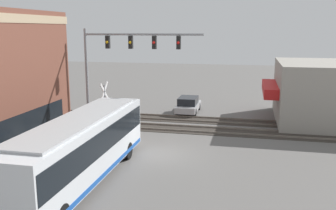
{
  "coord_description": "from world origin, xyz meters",
  "views": [
    {
      "loc": [
        -21.4,
        -5.23,
        7.59
      ],
      "look_at": [
        3.58,
        0.28,
        2.36
      ],
      "focal_mm": 40.0,
      "sensor_mm": 36.0,
      "label": 1
    }
  ],
  "objects": [
    {
      "name": "city_bus",
      "position": [
        -5.11,
        2.8,
        1.84
      ],
      "size": [
        12.09,
        2.59,
        3.34
      ],
      "color": "silver",
      "rests_on": "ground"
    },
    {
      "name": "ground_plane",
      "position": [
        0.0,
        0.0,
        0.0
      ],
      "size": [
        120.0,
        120.0,
        0.0
      ],
      "primitive_type": "plane",
      "color": "#605E5B"
    },
    {
      "name": "crossing_signal",
      "position": [
        3.8,
        5.09,
        2.3
      ],
      "size": [
        1.41,
        1.18,
        3.81
      ],
      "color": "gray",
      "rests_on": "ground"
    },
    {
      "name": "traffic_signal_gantry",
      "position": [
        3.85,
        3.69,
        5.77
      ],
      "size": [
        0.42,
        8.62,
        7.61
      ],
      "color": "gray",
      "rests_on": "ground"
    },
    {
      "name": "parked_car_silver",
      "position": [
        11.89,
        0.2,
        0.68
      ],
      "size": [
        4.24,
        1.82,
        1.46
      ],
      "color": "#B7B7BC",
      "rests_on": "ground"
    },
    {
      "name": "rail_track_far",
      "position": [
        9.2,
        0.0,
        0.03
      ],
      "size": [
        2.6,
        60.0,
        0.15
      ],
      "color": "#332D28",
      "rests_on": "ground"
    },
    {
      "name": "shop_building",
      "position": [
        11.05,
        -11.85,
        2.46
      ],
      "size": [
        9.36,
        10.01,
        4.91
      ],
      "color": "gray",
      "rests_on": "ground"
    },
    {
      "name": "rail_track_near",
      "position": [
        6.0,
        0.0,
        0.03
      ],
      "size": [
        2.6,
        60.0,
        0.15
      ],
      "color": "#332D28",
      "rests_on": "ground"
    },
    {
      "name": "pedestrian_at_crossing",
      "position": [
        2.82,
        4.01,
        0.82
      ],
      "size": [
        0.34,
        0.34,
        1.62
      ],
      "color": "black",
      "rests_on": "ground"
    }
  ]
}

